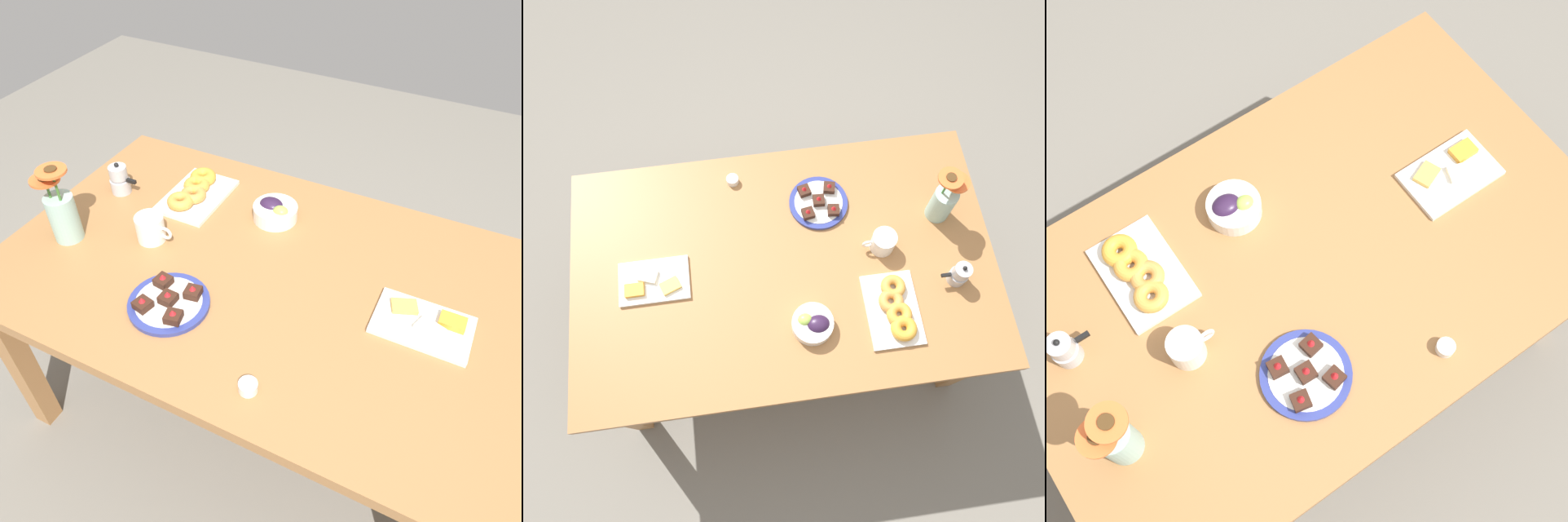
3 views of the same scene
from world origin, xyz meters
The scene contains 10 objects.
ground_plane centered at (0.00, 0.00, 0.00)m, with size 6.00×6.00×0.00m, color slate.
dining_table centered at (0.00, 0.00, 0.65)m, with size 1.60×1.00×0.74m.
coffee_mug centered at (-0.38, -0.02, 0.79)m, with size 0.13×0.09×0.09m.
grape_bowl centered at (-0.07, 0.25, 0.77)m, with size 0.15×0.15×0.07m.
cheese_platter centered at (0.49, 0.00, 0.75)m, with size 0.26×0.17×0.03m.
croissant_platter centered at (-0.37, 0.23, 0.76)m, with size 0.19×0.28×0.05m.
jam_cup_honey centered at (0.16, -0.38, 0.76)m, with size 0.05×0.05×0.03m.
dessert_plate centered at (-0.17, -0.24, 0.75)m, with size 0.23×0.23×0.05m.
flower_vase centered at (-0.62, -0.13, 0.84)m, with size 0.13×0.10×0.27m.
moka_pot centered at (-0.63, 0.14, 0.79)m, with size 0.11×0.07×0.12m.
Camera 2 is at (0.09, 0.68, 2.53)m, focal length 35.00 mm.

